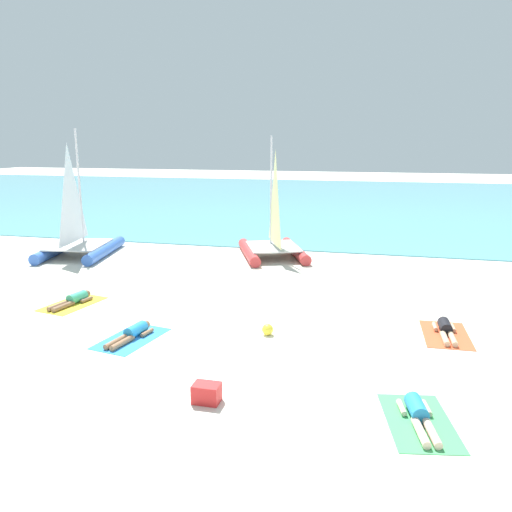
{
  "coord_description": "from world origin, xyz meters",
  "views": [
    {
      "loc": [
        3.75,
        -9.83,
        4.76
      ],
      "look_at": [
        0.0,
        5.33,
        1.2
      ],
      "focal_mm": 35.74,
      "sensor_mm": 36.0,
      "label": 1
    }
  ],
  "objects_px": {
    "sailboat_blue": "(79,238)",
    "sunbather_rightmost": "(446,329)",
    "beach_ball": "(268,330)",
    "sailboat_red": "(273,240)",
    "cooler_box": "(207,393)",
    "sunbather_center_left": "(133,333)",
    "towel_rightmost": "(446,335)",
    "sunbather_leftmost": "(74,299)",
    "towel_center_left": "(131,339)",
    "towel_leftmost": "(73,304)",
    "sunbather_center_right": "(418,413)",
    "towel_center_right": "(419,422)"
  },
  "relations": [
    {
      "from": "sailboat_blue",
      "to": "sunbather_rightmost",
      "type": "distance_m",
      "value": 15.13
    },
    {
      "from": "beach_ball",
      "to": "sailboat_red",
      "type": "bearing_deg",
      "value": 101.18
    },
    {
      "from": "sailboat_red",
      "to": "cooler_box",
      "type": "xyz_separation_m",
      "value": [
        1.32,
        -12.11,
        -0.56
      ]
    },
    {
      "from": "sunbather_center_left",
      "to": "towel_rightmost",
      "type": "relative_size",
      "value": 0.82
    },
    {
      "from": "sunbather_leftmost",
      "to": "sunbather_center_left",
      "type": "height_order",
      "value": "same"
    },
    {
      "from": "beach_ball",
      "to": "cooler_box",
      "type": "distance_m",
      "value": 3.56
    },
    {
      "from": "sailboat_blue",
      "to": "sunbather_center_left",
      "type": "relative_size",
      "value": 3.34
    },
    {
      "from": "sunbather_center_left",
      "to": "cooler_box",
      "type": "distance_m",
      "value": 3.8
    },
    {
      "from": "towel_center_left",
      "to": "towel_rightmost",
      "type": "height_order",
      "value": "same"
    },
    {
      "from": "beach_ball",
      "to": "cooler_box",
      "type": "height_order",
      "value": "cooler_box"
    },
    {
      "from": "towel_leftmost",
      "to": "sunbather_center_left",
      "type": "distance_m",
      "value": 3.58
    },
    {
      "from": "towel_center_left",
      "to": "sunbather_center_left",
      "type": "xyz_separation_m",
      "value": [
        0.01,
        0.07,
        0.13
      ]
    },
    {
      "from": "sailboat_blue",
      "to": "towel_leftmost",
      "type": "distance_m",
      "value": 6.87
    },
    {
      "from": "sunbather_rightmost",
      "to": "beach_ball",
      "type": "bearing_deg",
      "value": -167.28
    },
    {
      "from": "sailboat_red",
      "to": "sunbather_leftmost",
      "type": "height_order",
      "value": "sailboat_red"
    },
    {
      "from": "sailboat_blue",
      "to": "sunbather_center_right",
      "type": "relative_size",
      "value": 3.35
    },
    {
      "from": "towel_leftmost",
      "to": "beach_ball",
      "type": "distance_m",
      "value": 6.25
    },
    {
      "from": "towel_center_right",
      "to": "sailboat_red",
      "type": "bearing_deg",
      "value": 113.31
    },
    {
      "from": "towel_center_left",
      "to": "beach_ball",
      "type": "bearing_deg",
      "value": 18.25
    },
    {
      "from": "towel_center_right",
      "to": "towel_rightmost",
      "type": "relative_size",
      "value": 1.0
    },
    {
      "from": "towel_rightmost",
      "to": "sunbather_center_right",
      "type": "bearing_deg",
      "value": -102.05
    },
    {
      "from": "sunbather_center_left",
      "to": "beach_ball",
      "type": "relative_size",
      "value": 5.48
    },
    {
      "from": "towel_leftmost",
      "to": "sunbather_center_left",
      "type": "height_order",
      "value": "sunbather_center_left"
    },
    {
      "from": "sunbather_leftmost",
      "to": "towel_center_left",
      "type": "relative_size",
      "value": 0.82
    },
    {
      "from": "sunbather_center_right",
      "to": "towel_rightmost",
      "type": "relative_size",
      "value": 0.82
    },
    {
      "from": "sailboat_red",
      "to": "sunbather_center_right",
      "type": "xyz_separation_m",
      "value": [
        5.11,
        -11.82,
        -0.61
      ]
    },
    {
      "from": "sailboat_red",
      "to": "towel_leftmost",
      "type": "distance_m",
      "value": 8.83
    },
    {
      "from": "towel_rightmost",
      "to": "beach_ball",
      "type": "xyz_separation_m",
      "value": [
        -4.34,
        -1.07,
        0.14
      ]
    },
    {
      "from": "sailboat_red",
      "to": "sunbather_rightmost",
      "type": "relative_size",
      "value": 3.16
    },
    {
      "from": "towel_center_right",
      "to": "towel_leftmost",
      "type": "bearing_deg",
      "value": 155.81
    },
    {
      "from": "sunbather_center_right",
      "to": "cooler_box",
      "type": "height_order",
      "value": "cooler_box"
    },
    {
      "from": "sunbather_rightmost",
      "to": "cooler_box",
      "type": "height_order",
      "value": "cooler_box"
    },
    {
      "from": "sailboat_blue",
      "to": "sunbather_center_right",
      "type": "bearing_deg",
      "value": -48.24
    },
    {
      "from": "towel_center_right",
      "to": "towel_rightmost",
      "type": "bearing_deg",
      "value": 78.28
    },
    {
      "from": "sailboat_red",
      "to": "towel_center_left",
      "type": "height_order",
      "value": "sailboat_red"
    },
    {
      "from": "sunbather_center_right",
      "to": "sunbather_rightmost",
      "type": "relative_size",
      "value": 1.0
    },
    {
      "from": "sunbather_leftmost",
      "to": "towel_center_left",
      "type": "bearing_deg",
      "value": -24.74
    },
    {
      "from": "towel_leftmost",
      "to": "sunbather_leftmost",
      "type": "distance_m",
      "value": 0.14
    },
    {
      "from": "towel_center_right",
      "to": "beach_ball",
      "type": "xyz_separation_m",
      "value": [
        -3.43,
        3.32,
        0.14
      ]
    },
    {
      "from": "towel_leftmost",
      "to": "towel_rightmost",
      "type": "relative_size",
      "value": 1.0
    },
    {
      "from": "sailboat_red",
      "to": "towel_center_left",
      "type": "xyz_separation_m",
      "value": [
        -1.5,
        -9.62,
        -0.73
      ]
    },
    {
      "from": "cooler_box",
      "to": "beach_ball",
      "type": "bearing_deg",
      "value": 84.03
    },
    {
      "from": "sunbather_center_right",
      "to": "sunbather_leftmost",
      "type": "bearing_deg",
      "value": 144.96
    },
    {
      "from": "sunbather_center_right",
      "to": "sunbather_rightmost",
      "type": "height_order",
      "value": "same"
    },
    {
      "from": "sailboat_red",
      "to": "sunbather_center_right",
      "type": "bearing_deg",
      "value": -88.95
    },
    {
      "from": "sailboat_red",
      "to": "towel_center_left",
      "type": "relative_size",
      "value": 2.6
    },
    {
      "from": "towel_center_left",
      "to": "towel_center_right",
      "type": "height_order",
      "value": "same"
    },
    {
      "from": "towel_center_right",
      "to": "sunbather_rightmost",
      "type": "bearing_deg",
      "value": 78.48
    },
    {
      "from": "towel_center_right",
      "to": "cooler_box",
      "type": "distance_m",
      "value": 3.81
    },
    {
      "from": "sailboat_red",
      "to": "towel_leftmost",
      "type": "relative_size",
      "value": 2.6
    }
  ]
}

